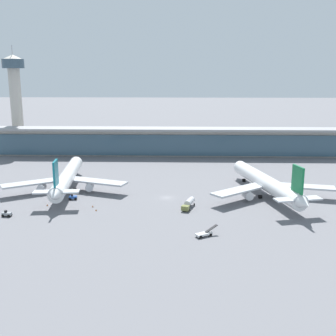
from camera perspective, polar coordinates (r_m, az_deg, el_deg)
ground_plane at (r=152.82m, az=-0.17°, el=-4.04°), size 1200.00×1200.00×0.00m
airliner_left_stand at (r=165.34m, az=-13.53°, el=-1.25°), size 46.62×60.97×16.23m
airliner_centre_stand at (r=156.68m, az=13.25°, el=-2.02°), size 45.64×60.32×16.23m
service_truck_near_nose_olive at (r=141.09m, az=2.82°, el=-4.78°), size 4.80×8.88×2.95m
service_truck_under_wing_white at (r=118.33m, az=4.98°, el=-8.85°), size 6.51×4.69×2.70m
service_truck_mid_apron_grey at (r=142.54m, az=-21.02°, el=-5.83°), size 3.05×2.04×2.05m
service_truck_by_tail_blue at (r=154.02m, az=-12.76°, el=-3.89°), size 3.02×2.00×2.05m
terminal_building at (r=227.68m, az=0.47°, el=3.65°), size 196.23×12.80×15.20m
control_tower at (r=255.82m, az=-19.97°, el=9.40°), size 12.00×12.00×58.79m
safety_cone_alpha at (r=144.57m, az=-10.17°, el=-5.12°), size 0.62×0.62×0.70m
safety_cone_bravo at (r=140.54m, az=-9.72°, el=-5.63°), size 0.62×0.62×0.70m
safety_cone_delta at (r=149.38m, az=-16.05°, el=-4.83°), size 0.62×0.62×0.70m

